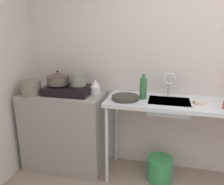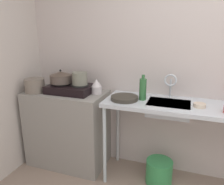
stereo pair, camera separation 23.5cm
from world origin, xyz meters
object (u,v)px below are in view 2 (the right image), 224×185
object	(u,v)px
small_bowl_on_drainboard	(200,105)
stove	(71,88)
percolator	(97,87)
bottle_by_sink	(143,89)
frying_pan	(124,98)
bucket_on_floor	(159,172)
pot_on_left_burner	(61,77)
sink_basin	(168,108)
pot_beside_stove	(35,85)
faucet	(171,82)
pot_on_right_burner	(80,78)

from	to	relation	value
small_bowl_on_drainboard	stove	bearing A→B (deg)	178.39
stove	percolator	xyz separation A→B (m)	(0.30, 0.06, 0.03)
bottle_by_sink	frying_pan	bearing A→B (deg)	-158.48
bottle_by_sink	bucket_on_floor	bearing A→B (deg)	-11.53
frying_pan	pot_on_left_burner	bearing A→B (deg)	175.54
frying_pan	bottle_by_sink	size ratio (longest dim) A/B	1.08
sink_basin	bucket_on_floor	distance (m)	0.72
pot_beside_stove	bucket_on_floor	world-z (taller)	pot_beside_stove
stove	frying_pan	distance (m)	0.66
pot_on_left_burner	percolator	bearing A→B (deg)	7.98
percolator	small_bowl_on_drainboard	size ratio (longest dim) A/B	1.49
faucet	stove	bearing A→B (deg)	-172.92
stove	faucet	size ratio (longest dim) A/B	1.92
pot_on_right_burner	percolator	world-z (taller)	pot_on_right_burner
faucet	frying_pan	bearing A→B (deg)	-155.57
stove	frying_pan	xyz separation A→B (m)	(0.66, -0.06, -0.03)
stove	pot_beside_stove	bearing A→B (deg)	-162.36
frying_pan	bucket_on_floor	world-z (taller)	frying_pan
pot_beside_stove	bucket_on_floor	size ratio (longest dim) A/B	0.79
pot_on_right_burner	bucket_on_floor	world-z (taller)	pot_on_right_burner
small_bowl_on_drainboard	bucket_on_floor	distance (m)	0.86
pot_on_left_burner	pot_beside_stove	size ratio (longest dim) A/B	1.14
small_bowl_on_drainboard	pot_on_left_burner	bearing A→B (deg)	178.52
pot_beside_stove	stove	bearing A→B (deg)	17.64
stove	bucket_on_floor	xyz separation A→B (m)	(1.05, -0.04, -0.83)
pot_on_left_burner	small_bowl_on_drainboard	bearing A→B (deg)	-1.48
faucet	bucket_on_floor	bearing A→B (deg)	-102.09
pot_on_right_burner	pot_beside_stove	world-z (taller)	pot_on_right_burner
stove	pot_on_left_burner	world-z (taller)	pot_on_left_burner
stove	frying_pan	bearing A→B (deg)	-5.28
pot_beside_stove	faucet	xyz separation A→B (m)	(1.48, 0.26, 0.10)
pot_on_left_burner	frying_pan	size ratio (longest dim) A/B	0.90
percolator	bottle_by_sink	size ratio (longest dim) A/B	0.64
faucet	bucket_on_floor	distance (m)	0.98
stove	percolator	world-z (taller)	percolator
percolator	small_bowl_on_drainboard	bearing A→B (deg)	-5.13
faucet	sink_basin	bearing A→B (deg)	-86.53
sink_basin	bottle_by_sink	xyz separation A→B (m)	(-0.27, 0.01, 0.18)
small_bowl_on_drainboard	bottle_by_sink	world-z (taller)	bottle_by_sink
stove	bottle_by_sink	size ratio (longest dim) A/B	1.94
small_bowl_on_drainboard	bottle_by_sink	distance (m)	0.56
bucket_on_floor	faucet	bearing A→B (deg)	77.91
frying_pan	stove	bearing A→B (deg)	174.72
faucet	small_bowl_on_drainboard	size ratio (longest dim) A/B	2.36
pot_on_left_burner	pot_on_right_burner	size ratio (longest dim) A/B	1.51
percolator	frying_pan	world-z (taller)	percolator
pot_on_right_burner	pot_beside_stove	xyz separation A→B (m)	(-0.52, -0.13, -0.09)
percolator	bucket_on_floor	bearing A→B (deg)	-7.25
faucet	small_bowl_on_drainboard	world-z (taller)	faucet
bucket_on_floor	small_bowl_on_drainboard	bearing A→B (deg)	-0.18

